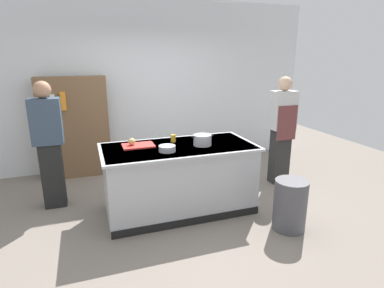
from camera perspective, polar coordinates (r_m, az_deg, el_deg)
The scene contains 12 objects.
ground_plane at distance 4.36m, azimuth -2.29°, elevation -11.81°, with size 10.00×10.00×0.00m, color slate.
back_wall at distance 5.93m, azimuth -8.47°, elevation 10.63°, with size 6.40×0.12×3.00m, color silver.
counter_island at distance 4.16m, azimuth -2.36°, elevation -6.13°, with size 1.98×0.98×0.90m.
cutting_board at distance 4.06m, azimuth -9.80°, elevation -0.28°, with size 0.40×0.28×0.02m, color red.
onion at distance 4.05m, azimuth -10.95°, elevation 0.42°, with size 0.09×0.09×0.09m, color tan.
stock_pot at distance 4.03m, azimuth 1.92°, elevation 0.74°, with size 0.30×0.23×0.14m.
mixing_bowl at distance 3.79m, azimuth -4.57°, elevation -0.83°, with size 0.20×0.20×0.07m, color #B7BABF.
juice_cup at distance 4.20m, azimuth -3.47°, elevation 1.04°, with size 0.07×0.07×0.10m, color yellow.
trash_bin at distance 3.96m, azimuth 17.49°, elevation -10.58°, with size 0.39×0.39×0.62m, color #4C4C51.
person_chef at distance 5.15m, azimuth 16.11°, elevation 2.80°, with size 0.38×0.25×1.72m.
person_guest at distance 4.54m, azimuth -24.73°, elevation 0.20°, with size 0.38×0.24×1.72m.
bookshelf at distance 5.63m, azimuth -20.62°, elevation 2.82°, with size 1.10×0.31×1.70m.
Camera 1 is at (-1.10, -3.70, 2.02)m, focal length 29.16 mm.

